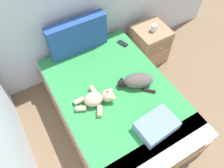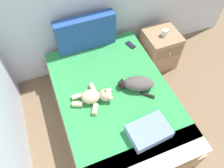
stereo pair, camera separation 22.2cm
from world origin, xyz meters
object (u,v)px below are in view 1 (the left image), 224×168
(cat, at_px, (137,81))
(teddy_bear, at_px, (98,98))
(nightstand, at_px, (149,44))
(mug, at_px, (154,28))
(patterned_cushion, at_px, (78,36))
(throw_pillow, at_px, (156,126))
(bed, at_px, (116,105))
(cell_phone, at_px, (123,43))

(cat, relative_size, teddy_bear, 0.89)
(cat, height_order, teddy_bear, same)
(nightstand, height_order, mug, mug)
(patterned_cushion, height_order, cat, patterned_cushion)
(throw_pillow, bearing_deg, bed, 102.45)
(cat, bearing_deg, mug, 41.24)
(patterned_cushion, bearing_deg, cat, -69.75)
(cell_phone, relative_size, throw_pillow, 0.41)
(bed, distance_m, throw_pillow, 0.66)
(patterned_cushion, xyz_separation_m, cell_phone, (0.54, -0.20, -0.22))
(nightstand, bearing_deg, throw_pillow, -124.93)
(bed, relative_size, cell_phone, 11.66)
(cat, distance_m, cell_phone, 0.70)
(teddy_bear, bearing_deg, patterned_cushion, 78.12)
(cell_phone, bearing_deg, nightstand, -1.56)
(patterned_cushion, distance_m, cell_phone, 0.62)
(bed, bearing_deg, mug, 32.19)
(cat, distance_m, teddy_bear, 0.50)
(nightstand, relative_size, mug, 4.70)
(patterned_cushion, distance_m, throw_pillow, 1.44)
(patterned_cushion, height_order, cell_phone, patterned_cushion)
(patterned_cushion, relative_size, teddy_bear, 1.62)
(bed, distance_m, cell_phone, 0.86)
(throw_pillow, relative_size, nightstand, 0.71)
(cat, xyz_separation_m, cell_phone, (0.23, 0.66, -0.07))
(mug, bearing_deg, nightstand, 97.27)
(cat, bearing_deg, cell_phone, 71.18)
(cell_phone, distance_m, mug, 0.49)
(cat, relative_size, nightstand, 0.74)
(patterned_cushion, bearing_deg, mug, -13.28)
(bed, height_order, teddy_bear, teddy_bear)
(cell_phone, relative_size, nightstand, 0.29)
(teddy_bear, relative_size, cell_phone, 2.88)
(bed, height_order, cat, cat)
(mug, bearing_deg, cat, -138.76)
(bed, xyz_separation_m, throw_pillow, (0.13, -0.57, 0.31))
(nightstand, xyz_separation_m, mug, (0.00, -0.03, 0.33))
(cat, bearing_deg, patterned_cushion, 110.25)
(teddy_bear, bearing_deg, cell_phone, 41.66)
(cat, xyz_separation_m, throw_pillow, (-0.14, -0.56, -0.02))
(throw_pillow, bearing_deg, patterned_cushion, 97.31)
(cell_phone, xyz_separation_m, mug, (0.48, -0.04, 0.10))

